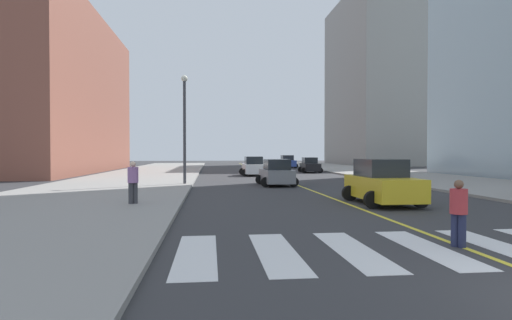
{
  "coord_description": "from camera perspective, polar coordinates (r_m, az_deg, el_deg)",
  "views": [
    {
      "loc": [
        -5.98,
        -5.17,
        2.26
      ],
      "look_at": [
        -1.86,
        32.12,
        1.59
      ],
      "focal_mm": 28.84,
      "sensor_mm": 36.0,
      "label": 1
    }
  ],
  "objects": [
    {
      "name": "crosswalk_paint",
      "position": [
        11.18,
        26.7,
        -10.72
      ],
      "size": [
        13.5,
        4.0,
        0.01
      ],
      "color": "silver",
      "rests_on": "ground"
    },
    {
      "name": "pedestrian_crossing",
      "position": [
        11.01,
        26.29,
        -6.24
      ],
      "size": [
        0.4,
        0.4,
        1.61
      ],
      "rotation": [
        0.0,
        0.0,
        5.32
      ],
      "color": "#232847",
      "rests_on": "ground"
    },
    {
      "name": "sidewalk_kerb_east",
      "position": [
        31.12,
        29.51,
        -3.13
      ],
      "size": [
        10.0,
        120.0,
        0.15
      ],
      "primitive_type": "cube",
      "color": "gray",
      "rests_on": "ground"
    },
    {
      "name": "car_yellow_fourth",
      "position": [
        18.96,
        17.09,
        -3.06
      ],
      "size": [
        2.77,
        4.42,
        1.97
      ],
      "rotation": [
        0.0,
        0.0,
        3.15
      ],
      "color": "gold",
      "rests_on": "ground"
    },
    {
      "name": "sidewalk_kerb_west",
      "position": [
        26.02,
        -20.16,
        -3.85
      ],
      "size": [
        10.0,
        120.0,
        0.15
      ],
      "primitive_type": "cube",
      "color": "gray",
      "rests_on": "ground"
    },
    {
      "name": "car_black_second",
      "position": [
        46.99,
        7.49,
        -0.76
      ],
      "size": [
        2.52,
        3.92,
        1.72
      ],
      "rotation": [
        0.0,
        0.0,
        3.1
      ],
      "color": "black",
      "rests_on": "ground"
    },
    {
      "name": "parking_garage_concrete",
      "position": [
        83.35,
        17.85,
        10.2
      ],
      "size": [
        18.0,
        24.0,
        31.23
      ],
      "primitive_type": "cube",
      "color": "gray",
      "rests_on": "ground"
    },
    {
      "name": "pedestrian_walking_west",
      "position": [
        17.77,
        -16.69,
        -2.72
      ],
      "size": [
        0.43,
        0.43,
        1.75
      ],
      "rotation": [
        0.0,
        0.0,
        3.57
      ],
      "color": "#38383D",
      "rests_on": "sidewalk_kerb_west"
    },
    {
      "name": "car_gray_third",
      "position": [
        28.2,
        2.84,
        -1.85
      ],
      "size": [
        2.6,
        4.1,
        1.81
      ],
      "rotation": [
        0.0,
        0.0,
        0.03
      ],
      "color": "slate",
      "rests_on": "ground"
    },
    {
      "name": "car_white_fifth",
      "position": [
        40.51,
        -0.38,
        -0.93
      ],
      "size": [
        2.65,
        4.23,
        1.88
      ],
      "rotation": [
        0.0,
        0.0,
        0.01
      ],
      "color": "silver",
      "rests_on": "ground"
    },
    {
      "name": "street_lamp",
      "position": [
        28.5,
        -9.88,
        5.53
      ],
      "size": [
        0.44,
        0.44,
        7.37
      ],
      "color": "#38383D",
      "rests_on": "sidewalk_kerb_west"
    },
    {
      "name": "lane_divider_paint",
      "position": [
        45.62,
        1.24,
        -1.81
      ],
      "size": [
        0.16,
        80.0,
        0.01
      ],
      "primitive_type": "cube",
      "color": "yellow",
      "rests_on": "ground"
    },
    {
      "name": "low_rise_brick_west",
      "position": [
        54.62,
        -28.74,
        8.04
      ],
      "size": [
        16.0,
        32.0,
        18.11
      ],
      "primitive_type": "cube",
      "color": "brown",
      "rests_on": "ground"
    },
    {
      "name": "car_blue_nearest",
      "position": [
        60.97,
        4.37,
        -0.27
      ],
      "size": [
        2.63,
        4.21,
        1.88
      ],
      "rotation": [
        0.0,
        0.0,
        3.14
      ],
      "color": "#2D479E",
      "rests_on": "ground"
    }
  ]
}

